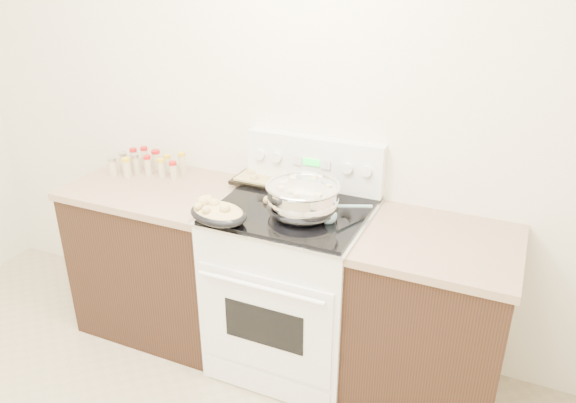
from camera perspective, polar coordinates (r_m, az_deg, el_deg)
The scene contains 9 objects.
counter_left at distance 3.41m, azimuth -12.49°, elevation -5.43°, with size 0.93×0.67×0.92m.
counter_right at distance 2.89m, azimuth 14.16°, elevation -11.78°, with size 0.73×0.67×0.92m.
kitchen_range at distance 3.03m, azimuth 0.42°, elevation -8.38°, with size 0.78×0.73×1.22m.
mixing_bowl at distance 2.69m, azimuth 1.52°, elevation 0.18°, with size 0.42×0.42×0.21m.
roasting_pan at distance 2.66m, azimuth -7.18°, elevation -1.09°, with size 0.34×0.27×0.12m.
baking_sheet at distance 3.11m, azimuth -1.49°, elevation 2.42°, with size 0.42×0.30×0.06m.
wooden_spoon at distance 2.87m, azimuth -1.39°, elevation 0.24°, with size 0.18×0.20×0.04m.
blue_ladle at distance 2.66m, azimuth 4.32°, elevation -1.34°, with size 0.21×0.24×0.11m.
spice_jars at distance 3.37m, azimuth -14.22°, elevation 3.79°, with size 0.40×0.24×0.13m.
Camera 1 is at (1.35, -0.89, 2.16)m, focal length 35.00 mm.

